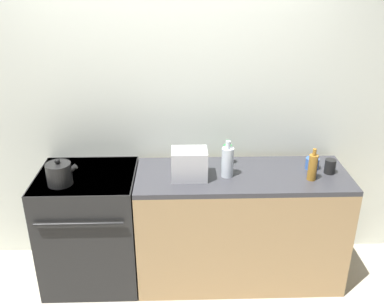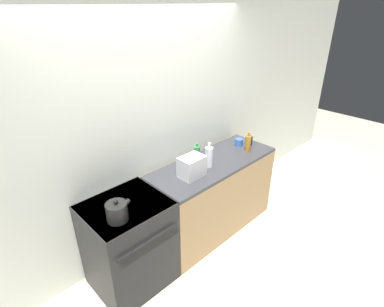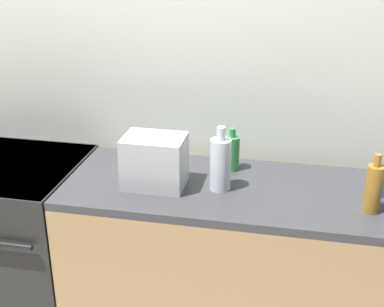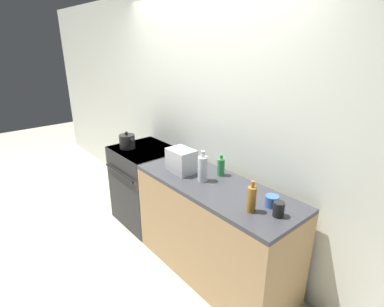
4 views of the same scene
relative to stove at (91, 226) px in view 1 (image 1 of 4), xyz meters
The scene contains 11 objects.
ground_plane 0.82m from the stove, 27.69° to the right, with size 12.00×12.00×0.00m, color beige.
wall_back 1.09m from the stove, 31.70° to the left, with size 8.00×0.05×2.60m.
stove is the anchor object (origin of this frame).
counter_block 1.16m from the stove, ahead, with size 1.57×0.60×0.92m.
kettle 0.57m from the stove, 137.38° to the right, with size 0.22×0.18×0.20m.
toaster 0.95m from the stove, ahead, with size 0.26×0.19×0.22m.
bottle_amber 1.73m from the stove, ahead, with size 0.06×0.06×0.24m.
bottle_clear 1.18m from the stove, ahead, with size 0.09×0.09×0.28m.
bottle_green 1.20m from the stove, ahead, with size 0.07×0.07×0.20m.
cup_black 1.87m from the stove, ahead, with size 0.08×0.08×0.11m.
cup_blue 1.76m from the stove, ahead, with size 0.10×0.10×0.09m.
Camera 1 is at (0.10, -2.50, 2.36)m, focal length 40.00 mm.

